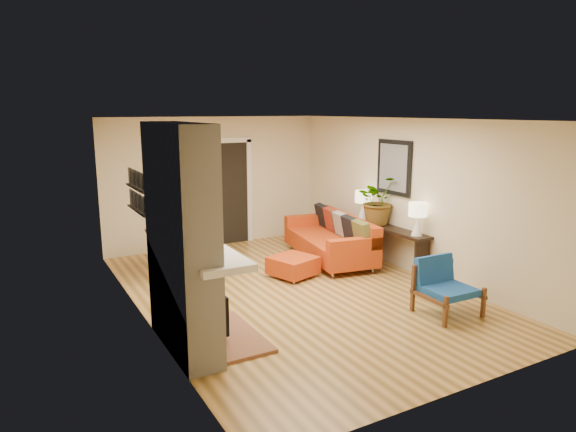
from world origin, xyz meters
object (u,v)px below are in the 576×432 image
lamp_near (418,215)px  console_table (388,235)px  blue_chair (443,283)px  sofa (333,239)px  ottoman (293,265)px  lamp_far (363,201)px  dining_table (173,241)px  houseplant (379,200)px

lamp_near → console_table: bearing=90.0°
blue_chair → lamp_near: bearing=61.8°
sofa → ottoman: (-1.17, -0.54, -0.19)m
lamp_far → dining_table: bearing=167.9°
console_table → dining_table: bearing=156.6°
dining_table → console_table: bearing=-23.4°
blue_chair → houseplant: (0.67, 2.26, 0.75)m
ottoman → lamp_far: size_ratio=1.55×
sofa → dining_table: bearing=168.3°
ottoman → blue_chair: (1.04, -2.32, 0.21)m
ottoman → lamp_far: (1.72, 0.40, 0.87)m
lamp_far → houseplant: (-0.01, -0.46, 0.10)m
sofa → lamp_near: 1.81m
ottoman → lamp_near: size_ratio=1.55×
sofa → lamp_far: size_ratio=4.40×
ottoman → blue_chair: size_ratio=1.10×
ottoman → sofa: bearing=24.9°
houseplant → ottoman: bearing=178.1°
blue_chair → dining_table: (-2.72, 3.45, 0.16)m
dining_table → lamp_near: lamp_near is taller
dining_table → lamp_near: 4.06m
sofa → console_table: sofa is taller
ottoman → houseplant: 1.97m
ottoman → lamp_near: bearing=-31.2°
blue_chair → sofa: bearing=87.5°
sofa → ottoman: bearing=-155.1°
dining_table → houseplant: (3.39, -1.19, 0.59)m
dining_table → lamp_far: size_ratio=3.04×
blue_chair → lamp_far: bearing=75.9°
console_table → lamp_near: size_ratio=3.43×
ottoman → houseplant: size_ratio=0.96×
lamp_far → houseplant: bearing=-91.2°
sofa → blue_chair: bearing=-92.5°
ottoman → blue_chair: bearing=-65.8°
blue_chair → houseplant: size_ratio=0.87×
lamp_far → houseplant: houseplant is taller
houseplant → console_table: bearing=-88.0°
sofa → dining_table: 2.91m
sofa → lamp_near: bearing=-70.7°
blue_chair → lamp_far: lamp_far is taller
lamp_near → houseplant: size_ratio=0.62×
blue_chair → console_table: size_ratio=0.41×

